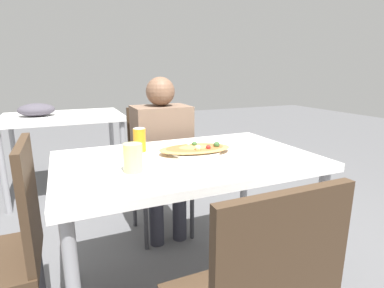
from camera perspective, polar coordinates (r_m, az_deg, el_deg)
dining_table at (r=1.51m, az=-0.92°, el=-5.44°), size 1.25×0.78×0.77m
chair_far_seated at (r=2.24m, az=-6.51°, el=-3.67°), size 0.40×0.40×0.93m
chair_side_left at (r=1.44m, az=-32.36°, el=-16.11°), size 0.40×0.40×0.93m
person_seated at (r=2.08m, az=-5.66°, el=-0.35°), size 0.38×0.29×1.15m
pizza_main at (r=1.55m, az=0.65°, el=-1.02°), size 0.40×0.26×0.06m
soda_can at (r=1.60m, az=-9.96°, el=0.78°), size 0.07×0.07×0.12m
drink_glass at (r=1.28m, az=-11.19°, el=-2.60°), size 0.08×0.08×0.12m
background_table at (r=3.18m, az=-24.03°, el=3.98°), size 1.10×0.80×0.89m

